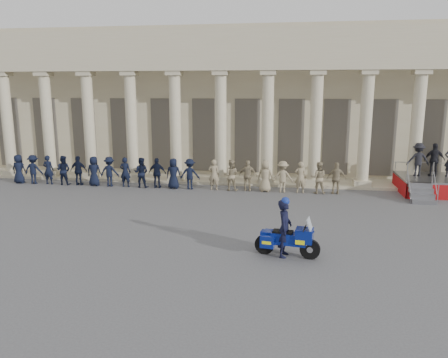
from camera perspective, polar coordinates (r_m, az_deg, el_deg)
ground at (r=17.19m, az=-0.31°, el=-6.41°), size 90.00×90.00×0.00m
building at (r=30.99m, az=3.96°, el=10.22°), size 40.00×12.50×9.00m
officer_rank at (r=23.90m, az=-7.53°, el=0.75°), size 18.63×0.63×1.66m
reviewing_stand at (r=25.06m, az=26.27°, el=1.33°), size 4.22×4.05×2.59m
motorcycle at (r=14.38m, az=8.33°, el=-7.76°), size 2.13×0.98×1.37m
rider at (r=14.27m, az=7.91°, el=-6.26°), size 0.56×0.75×1.99m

